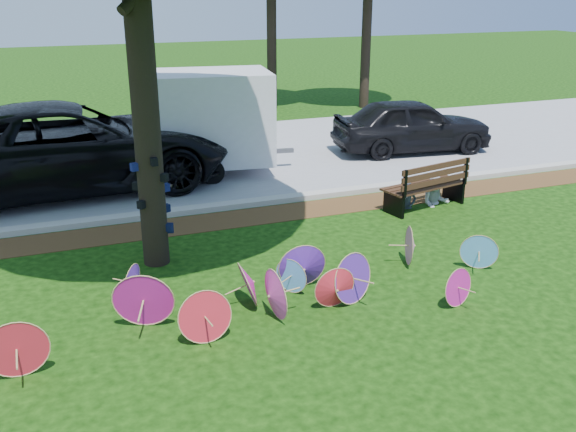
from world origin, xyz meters
name	(u,v)px	position (x,y,z in m)	size (l,w,h in m)	color
ground	(305,326)	(0.00, 0.00, 0.00)	(90.00, 90.00, 0.00)	black
mulch_strip	(222,221)	(0.00, 4.50, 0.01)	(90.00, 1.00, 0.01)	#472D16
curb	(213,207)	(0.00, 5.20, 0.06)	(90.00, 0.30, 0.12)	#B7B5AD
street	(175,161)	(0.00, 9.35, 0.01)	(90.00, 8.00, 0.01)	gray
parasol_pile	(269,287)	(-0.32, 0.63, 0.37)	(7.89, 2.27, 0.88)	red
black_van	(70,147)	(-2.66, 7.77, 1.01)	(3.34, 7.24, 2.01)	black
dark_pickup	(412,125)	(6.53, 8.10, 0.76)	(1.79, 4.44, 1.51)	black
cargo_trailer	(205,117)	(0.59, 8.05, 1.41)	(3.17, 2.01, 2.82)	white
park_bench	(424,184)	(4.27, 3.81, 0.51)	(1.96, 0.75, 1.02)	black
person_left	(408,182)	(3.92, 3.86, 0.57)	(0.42, 0.27, 1.14)	#333946
person_right	(437,176)	(4.62, 3.86, 0.63)	(0.62, 0.48, 1.27)	silver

